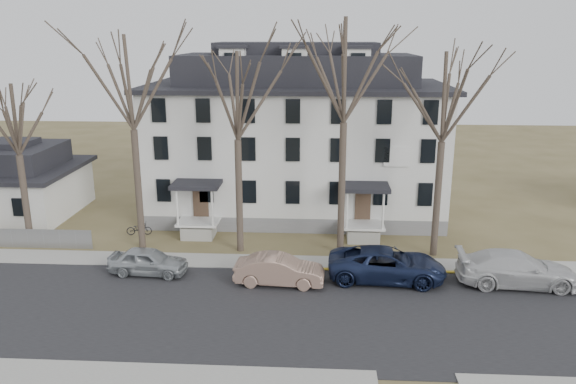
# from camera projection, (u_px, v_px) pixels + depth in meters

# --- Properties ---
(ground) EXTENTS (120.00, 120.00, 0.00)m
(ground) POSITION_uv_depth(u_px,v_px,m) (324.00, 337.00, 24.17)
(ground) COLOR brown
(ground) RESTS_ON ground
(main_road) EXTENTS (120.00, 10.00, 0.04)m
(main_road) POSITION_uv_depth(u_px,v_px,m) (324.00, 315.00, 26.09)
(main_road) COLOR #27272A
(main_road) RESTS_ON ground
(far_sidewalk) EXTENTS (120.00, 2.00, 0.08)m
(far_sidewalk) POSITION_uv_depth(u_px,v_px,m) (323.00, 264.00, 31.86)
(far_sidewalk) COLOR #A09F97
(far_sidewalk) RESTS_ON ground
(yellow_curb) EXTENTS (14.00, 0.25, 0.06)m
(yellow_curb) POSITION_uv_depth(u_px,v_px,m) (415.00, 272.00, 30.72)
(yellow_curb) COLOR gold
(yellow_curb) RESTS_ON ground
(boarding_house) EXTENTS (20.80, 12.36, 12.05)m
(boarding_house) POSITION_uv_depth(u_px,v_px,m) (296.00, 139.00, 40.07)
(boarding_house) COLOR slate
(boarding_house) RESTS_ON ground
(small_house) EXTENTS (8.70, 8.70, 5.00)m
(small_house) POSITION_uv_depth(u_px,v_px,m) (16.00, 184.00, 40.15)
(small_house) COLOR silver
(small_house) RESTS_ON ground
(tree_far_left) EXTENTS (8.40, 8.40, 13.72)m
(tree_far_left) POSITION_uv_depth(u_px,v_px,m) (130.00, 76.00, 31.38)
(tree_far_left) COLOR #473B31
(tree_far_left) RESTS_ON ground
(tree_mid_left) EXTENTS (7.80, 7.80, 12.74)m
(tree_mid_left) POSITION_uv_depth(u_px,v_px,m) (237.00, 90.00, 31.25)
(tree_mid_left) COLOR #473B31
(tree_mid_left) RESTS_ON ground
(tree_center) EXTENTS (9.00, 9.00, 14.70)m
(tree_center) POSITION_uv_depth(u_px,v_px,m) (345.00, 63.00, 30.52)
(tree_center) COLOR #473B31
(tree_center) RESTS_ON ground
(tree_mid_right) EXTENTS (7.80, 7.80, 12.74)m
(tree_mid_right) POSITION_uv_depth(u_px,v_px,m) (445.00, 91.00, 30.62)
(tree_mid_right) COLOR #473B31
(tree_mid_right) RESTS_ON ground
(tree_bungalow) EXTENTS (6.60, 6.60, 10.78)m
(tree_bungalow) POSITION_uv_depth(u_px,v_px,m) (14.00, 114.00, 32.38)
(tree_bungalow) COLOR #473B31
(tree_bungalow) RESTS_ON ground
(car_silver) EXTENTS (4.37, 2.03, 1.45)m
(car_silver) POSITION_uv_depth(u_px,v_px,m) (148.00, 262.00, 30.31)
(car_silver) COLOR #A4AAAE
(car_silver) RESTS_ON ground
(car_tan) EXTENTS (4.73, 1.89, 1.53)m
(car_tan) POSITION_uv_depth(u_px,v_px,m) (279.00, 271.00, 29.06)
(car_tan) COLOR #9A7967
(car_tan) RESTS_ON ground
(car_navy) EXTENTS (6.31, 3.20, 1.71)m
(car_navy) POSITION_uv_depth(u_px,v_px,m) (387.00, 265.00, 29.55)
(car_navy) COLOR #161F3E
(car_navy) RESTS_ON ground
(car_white) EXTENTS (6.15, 2.74, 1.75)m
(car_white) POSITION_uv_depth(u_px,v_px,m) (516.00, 269.00, 28.95)
(car_white) COLOR silver
(car_white) RESTS_ON ground
(bicycle_left) EXTENTS (1.67, 0.77, 0.85)m
(bicycle_left) POSITION_uv_depth(u_px,v_px,m) (139.00, 229.00, 36.25)
(bicycle_left) COLOR black
(bicycle_left) RESTS_ON ground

